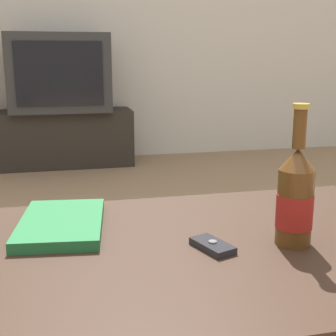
{
  "coord_description": "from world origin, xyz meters",
  "views": [
    {
      "loc": [
        -0.2,
        -0.85,
        0.82
      ],
      "look_at": [
        0.05,
        0.26,
        0.54
      ],
      "focal_mm": 50.0,
      "sensor_mm": 36.0,
      "label": 1
    }
  ],
  "objects_px": {
    "television": "(59,73)",
    "beer_bottle": "(295,198)",
    "tv_stand": "(63,138)",
    "cell_phone": "(212,246)",
    "table_book": "(62,223)"
  },
  "relations": [
    {
      "from": "television",
      "to": "beer_bottle",
      "type": "xyz_separation_m",
      "value": [
        0.45,
        -2.8,
        -0.16
      ]
    },
    {
      "from": "tv_stand",
      "to": "cell_phone",
      "type": "xyz_separation_m",
      "value": [
        0.28,
        -2.79,
        0.24
      ]
    },
    {
      "from": "tv_stand",
      "to": "table_book",
      "type": "height_order",
      "value": "table_book"
    },
    {
      "from": "beer_bottle",
      "to": "cell_phone",
      "type": "distance_m",
      "value": 0.19
    },
    {
      "from": "tv_stand",
      "to": "cell_phone",
      "type": "distance_m",
      "value": 2.82
    },
    {
      "from": "tv_stand",
      "to": "table_book",
      "type": "bearing_deg",
      "value": -90.34
    },
    {
      "from": "cell_phone",
      "to": "tv_stand",
      "type": "bearing_deg",
      "value": 75.66
    },
    {
      "from": "television",
      "to": "table_book",
      "type": "xyz_separation_m",
      "value": [
        -0.02,
        -2.6,
        -0.25
      ]
    },
    {
      "from": "television",
      "to": "cell_phone",
      "type": "relative_size",
      "value": 6.84
    },
    {
      "from": "tv_stand",
      "to": "beer_bottle",
      "type": "xyz_separation_m",
      "value": [
        0.45,
        -2.8,
        0.33
      ]
    },
    {
      "from": "cell_phone",
      "to": "table_book",
      "type": "xyz_separation_m",
      "value": [
        -0.29,
        0.18,
        0.0
      ]
    },
    {
      "from": "tv_stand",
      "to": "beer_bottle",
      "type": "distance_m",
      "value": 2.86
    },
    {
      "from": "beer_bottle",
      "to": "table_book",
      "type": "relative_size",
      "value": 0.96
    },
    {
      "from": "tv_stand",
      "to": "cell_phone",
      "type": "height_order",
      "value": "cell_phone"
    },
    {
      "from": "television",
      "to": "beer_bottle",
      "type": "distance_m",
      "value": 2.84
    }
  ]
}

